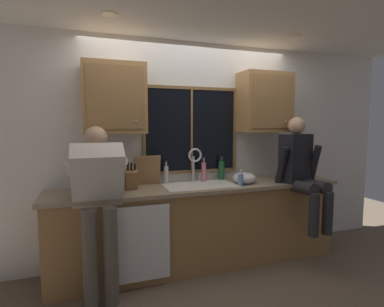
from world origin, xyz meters
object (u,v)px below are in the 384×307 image
Objects in this scene: cutting_board at (147,170)px; bottle_amber_small at (166,174)px; soap_dispenser at (241,180)px; bottle_green_glass at (204,171)px; bottle_tall_clear at (221,170)px; knife_block at (131,179)px; mixing_bowl at (244,178)px; person_standing at (98,195)px; person_sitting_on_counter at (301,167)px.

cutting_board is 1.27× the size of bottle_amber_small.
bottle_green_glass is (-0.30, 0.35, 0.05)m from soap_dispenser.
bottle_green_glass is 0.26m from bottle_tall_clear.
knife_block is 0.29m from cutting_board.
bottle_tall_clear is (-0.15, 0.30, 0.06)m from mixing_bowl.
bottle_tall_clear is (1.46, 0.55, 0.07)m from person_standing.
soap_dispenser is 0.62× the size of bottle_tall_clear.
soap_dispenser is at bearing -49.66° from bottle_green_glass.
bottle_amber_small is at bearing 162.57° from person_sitting_on_counter.
soap_dispenser is (1.17, -0.20, -0.04)m from knife_block.
bottle_tall_clear reaches higher than mixing_bowl.
mixing_bowl is 0.34m from bottle_tall_clear.
person_standing is 0.92m from bottle_amber_small.
person_sitting_on_counter is 4.77× the size of bottle_amber_small.
person_sitting_on_counter is at bearing -17.43° from bottle_amber_small.
bottle_green_glass reaches higher than soap_dispenser.
mixing_bowl is at bearing 162.08° from person_sitting_on_counter.
person_standing is at bearing -134.04° from knife_block.
bottle_tall_clear is at bearing 147.35° from person_sitting_on_counter.
cutting_board is 1.04m from soap_dispenser.
mixing_bowl is 0.92× the size of bottle_tall_clear.
knife_block is at bearing -170.31° from bottle_green_glass.
person_standing is 4.71× the size of cutting_board.
cutting_board is 0.92m from bottle_tall_clear.
mixing_bowl is 0.90m from bottle_amber_small.
mixing_bowl is 1.01× the size of bottle_amber_small.
person_sitting_on_counter reaches higher than bottle_amber_small.
person_sitting_on_counter is at bearing 1.40° from person_standing.
person_sitting_on_counter is 1.76m from cutting_board.
bottle_amber_small is (0.76, 0.52, 0.06)m from person_standing.
person_standing is 0.49m from knife_block.
knife_block is 1.21× the size of mixing_bowl.
cutting_board is at bearing 42.14° from knife_block.
bottle_tall_clear is at bearing 2.58° from bottle_amber_small.
bottle_amber_small is at bearing 177.41° from bottle_green_glass.
cutting_board is at bearing 44.56° from person_standing.
bottle_amber_small reaches higher than soap_dispenser.
bottle_green_glass reaches higher than mixing_bowl.
person_sitting_on_counter is at bearing -17.92° from mixing_bowl.
mixing_bowl is at bearing -4.23° from knife_block.
person_standing is 5.93× the size of mixing_bowl.
person_standing reaches higher than bottle_green_glass.
soap_dispenser is (0.96, -0.39, -0.10)m from cutting_board.
cutting_board reaches higher than soap_dispenser.
cutting_board is 1.26× the size of mixing_bowl.
knife_block is (-1.90, 0.30, -0.08)m from person_sitting_on_counter.
soap_dispenser is (-0.73, 0.09, -0.12)m from person_sitting_on_counter.
cutting_board is at bearing 176.41° from bottle_green_glass.
cutting_board is at bearing 157.73° from soap_dispenser.
soap_dispenser is (-0.11, -0.11, 0.01)m from mixing_bowl.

